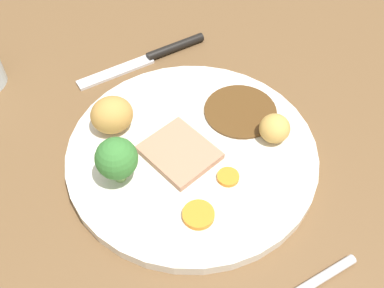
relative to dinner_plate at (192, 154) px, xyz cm
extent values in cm
cube|color=brown|center=(0.02, 0.55, -2.50)|extent=(120.00, 84.00, 3.60)
cylinder|color=silver|center=(0.00, 0.00, 0.00)|extent=(27.54, 27.54, 1.40)
cylinder|color=#563819|center=(2.49, -7.62, 0.85)|extent=(8.51, 8.51, 0.30)
cube|color=tan|center=(0.10, 1.51, 1.10)|extent=(8.87, 8.20, 0.80)
ellipsoid|color=tan|center=(-2.49, -8.88, 2.21)|extent=(4.89, 4.89, 3.01)
ellipsoid|color=#BC8C42|center=(6.96, 6.41, 2.75)|extent=(4.64, 5.04, 4.09)
cylinder|color=orange|center=(-5.08, -1.62, 0.94)|extent=(2.33, 2.33, 0.48)
cylinder|color=orange|center=(-7.68, 3.20, 1.00)|extent=(3.19, 3.19, 0.60)
cylinder|color=#8CB766|center=(0.41, 8.33, 1.64)|extent=(1.20, 1.20, 1.88)
sphere|color=#387A33|center=(0.41, 8.33, 4.09)|extent=(4.32, 4.32, 4.32)
cylinder|color=silver|center=(-18.02, -3.20, -0.25)|extent=(1.35, 9.53, 0.90)
cylinder|color=black|center=(17.59, -6.39, -0.10)|extent=(1.79, 8.56, 1.20)
cube|color=silver|center=(16.97, 2.58, -0.50)|extent=(2.43, 10.59, 0.40)
camera|label=1|loc=(-27.17, 13.79, 39.36)|focal=42.11mm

